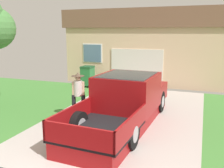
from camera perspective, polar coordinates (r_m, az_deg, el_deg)
pickup_truck at (r=8.54m, az=3.25°, el=-3.90°), size 2.13×5.67×1.62m
person_with_hat at (r=8.75m, az=-7.61°, el=-2.03°), size 0.45×0.44×1.65m
handbag at (r=8.84m, az=-8.91°, el=-7.39°), size 0.30×0.20×0.43m
house_with_garage at (r=17.09m, az=9.07°, el=8.73°), size 9.55×6.72×4.26m
wheeled_trash_bin at (r=14.10m, az=-5.53°, el=1.90°), size 0.60×0.72×1.15m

